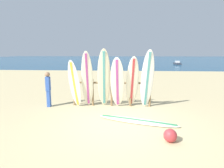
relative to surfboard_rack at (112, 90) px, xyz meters
name	(u,v)px	position (x,y,z in m)	size (l,w,h in m)	color
ground_plane	(119,127)	(0.41, -2.34, -0.73)	(120.00, 120.00, 0.00)	#CCB784
ocean_water	(125,59)	(0.41, 55.66, -0.72)	(120.00, 80.00, 0.01)	navy
surfboard_rack	(112,90)	(0.00, 0.00, 0.00)	(3.44, 0.09, 1.18)	olive
surfboard_leaning_far_left	(75,84)	(-1.51, -0.44, 0.30)	(0.60, 0.73, 2.05)	white
surfboard_leaning_left	(87,80)	(-0.98, -0.40, 0.48)	(0.57, 0.93, 2.41)	silver
surfboard_leaning_center_left	(104,79)	(-0.29, -0.32, 0.52)	(0.64, 0.92, 2.50)	beige
surfboard_leaning_center	(117,83)	(0.27, -0.45, 0.36)	(0.59, 0.94, 2.18)	white
surfboard_leaning_center_right	(132,82)	(0.89, -0.29, 0.38)	(0.59, 1.00, 2.21)	white
surfboard_leaning_right	(147,80)	(1.49, -0.38, 0.51)	(0.60, 0.84, 2.47)	white
surfboard_lying_on_sand	(137,121)	(1.02, -1.87, -0.69)	(2.84, 1.38, 0.08)	silver
beachgoer_standing	(48,88)	(-2.71, -0.32, 0.11)	(0.21, 0.25, 1.52)	#3359B2
small_boat_offshore	(177,63)	(10.37, 28.31, -0.47)	(1.03, 2.23, 0.71)	#333842
beach_ball	(170,135)	(1.80, -3.28, -0.55)	(0.36, 0.36, 0.36)	#B73338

